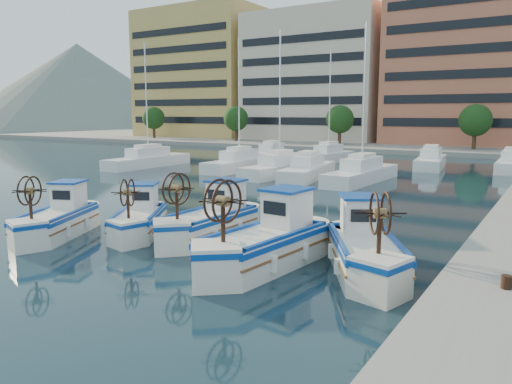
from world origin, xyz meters
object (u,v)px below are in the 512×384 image
fishing_boat_a (58,218)px  fishing_boat_e (365,247)px  fishing_boat_c (211,219)px  fishing_boat_d (267,241)px  fishing_boat_b (140,217)px

fishing_boat_a → fishing_boat_e: (12.57, 2.11, 0.05)m
fishing_boat_c → fishing_boat_d: (3.81, -1.94, 0.07)m
fishing_boat_b → fishing_boat_d: 6.97m
fishing_boat_a → fishing_boat_c: (5.75, 2.93, 0.05)m
fishing_boat_b → fishing_boat_c: fishing_boat_c is taller
fishing_boat_c → fishing_boat_b: bearing=-163.1°
fishing_boat_b → fishing_boat_e: fishing_boat_e is taller
fishing_boat_b → fishing_boat_c: 3.21m
fishing_boat_c → fishing_boat_e: size_ratio=0.97×
fishing_boat_c → fishing_boat_e: 6.86m
fishing_boat_d → fishing_boat_e: (3.01, 1.12, -0.06)m
fishing_boat_e → fishing_boat_a: bearing=159.6°
fishing_boat_a → fishing_boat_d: size_ratio=0.88×
fishing_boat_a → fishing_boat_e: 12.74m
fishing_boat_d → fishing_boat_e: bearing=26.2°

